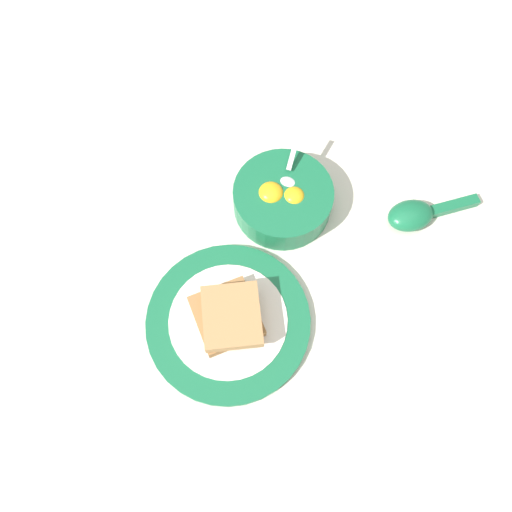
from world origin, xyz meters
The scene contains 5 objects.
ground_plane centered at (0.00, 0.00, 0.00)m, with size 3.00×3.00×0.00m, color silver.
egg_bowl centered at (0.00, 0.00, 0.02)m, with size 0.15×0.15×0.07m.
toast_plate centered at (-0.01, -0.19, 0.01)m, with size 0.22×0.22×0.01m.
toast_sandwich centered at (-0.01, -0.19, 0.03)m, with size 0.12×0.12×0.04m.
soup_spoon centered at (0.19, 0.05, 0.01)m, with size 0.13×0.11×0.03m.
Camera 1 is at (0.09, -0.34, 0.67)m, focal length 35.00 mm.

